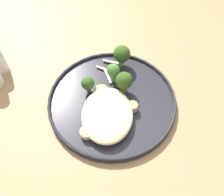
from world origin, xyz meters
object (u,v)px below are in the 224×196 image
object	(u,v)px
broccoli_floret_near_rim	(122,54)
seared_scallop_half_hidden	(106,122)
seared_scallop_front_small	(103,92)
broccoli_floret_left_leaning	(113,71)
seared_scallop_left_edge	(132,106)
broccoli_floret_beside_noodles	(124,81)
broccoli_floret_rear_charred	(88,84)
dinner_plate	(112,101)
seared_scallop_on_noodles	(87,132)

from	to	relation	value
broccoli_floret_near_rim	seared_scallop_half_hidden	bearing A→B (deg)	-10.17
seared_scallop_front_small	seared_scallop_half_hidden	size ratio (longest dim) A/B	1.24
seared_scallop_half_hidden	broccoli_floret_left_leaning	distance (m)	0.12
seared_scallop_left_edge	broccoli_floret_beside_noodles	bearing A→B (deg)	-159.72
broccoli_floret_left_leaning	broccoli_floret_rear_charred	xyz separation A→B (m)	(0.03, -0.06, -0.01)
seared_scallop_front_small	broccoli_floret_near_rim	xyz separation A→B (m)	(-0.09, 0.04, 0.02)
dinner_plate	seared_scallop_on_noodles	bearing A→B (deg)	-29.04
dinner_plate	broccoli_floret_near_rim	size ratio (longest dim) A/B	5.03
seared_scallop_on_noodles	broccoli_floret_beside_noodles	xyz separation A→B (m)	(-0.12, 0.07, 0.02)
broccoli_floret_rear_charred	broccoli_floret_near_rim	xyz separation A→B (m)	(-0.08, 0.08, 0.01)
broccoli_floret_left_leaning	broccoli_floret_rear_charred	bearing A→B (deg)	-60.62
seared_scallop_on_noodles	broccoli_floret_near_rim	size ratio (longest dim) A/B	0.53
broccoli_floret_near_rim	seared_scallop_front_small	bearing A→B (deg)	-23.39
seared_scallop_front_small	broccoli_floret_beside_noodles	size ratio (longest dim) A/B	0.60
seared_scallop_front_small	broccoli_floret_beside_noodles	xyz separation A→B (m)	(-0.01, 0.05, 0.02)
seared_scallop_left_edge	broccoli_floret_left_leaning	world-z (taller)	broccoli_floret_left_leaning
dinner_plate	broccoli_floret_left_leaning	distance (m)	0.07
seared_scallop_on_noodles	broccoli_floret_left_leaning	size ratio (longest dim) A/B	0.58
broccoli_floret_left_leaning	broccoli_floret_near_rim	size ratio (longest dim) A/B	0.92
broccoli_floret_near_rim	broccoli_floret_beside_noodles	bearing A→B (deg)	4.08
dinner_plate	seared_scallop_on_noodles	distance (m)	0.10
dinner_plate	seared_scallop_half_hidden	size ratio (longest dim) A/B	10.60
seared_scallop_front_small	seared_scallop_left_edge	distance (m)	0.08
dinner_plate	broccoli_floret_rear_charred	xyz separation A→B (m)	(-0.03, -0.06, 0.03)
seared_scallop_left_edge	dinner_plate	bearing A→B (deg)	-116.15
seared_scallop_front_small	broccoli_floret_near_rim	size ratio (longest dim) A/B	0.59
dinner_plate	seared_scallop_half_hidden	world-z (taller)	seared_scallop_half_hidden
seared_scallop_left_edge	broccoli_floret_rear_charred	bearing A→B (deg)	-116.01
seared_scallop_half_hidden	broccoli_floret_beside_noodles	size ratio (longest dim) A/B	0.49
dinner_plate	broccoli_floret_near_rim	distance (m)	0.12
broccoli_floret_rear_charred	broccoli_floret_left_leaning	bearing A→B (deg)	119.38
seared_scallop_left_edge	broccoli_floret_left_leaning	distance (m)	0.09
seared_scallop_on_noodles	broccoli_floret_rear_charred	distance (m)	0.11
broccoli_floret_left_leaning	seared_scallop_on_noodles	bearing A→B (deg)	-18.72
dinner_plate	seared_scallop_front_small	size ratio (longest dim) A/B	8.57
seared_scallop_half_hidden	seared_scallop_on_noodles	world-z (taller)	seared_scallop_half_hidden
broccoli_floret_left_leaning	broccoli_floret_near_rim	xyz separation A→B (m)	(-0.05, 0.02, 0.00)
seared_scallop_on_noodles	seared_scallop_left_edge	world-z (taller)	seared_scallop_left_edge
seared_scallop_on_noodles	broccoli_floret_left_leaning	xyz separation A→B (m)	(-0.15, 0.05, 0.02)
seared_scallop_on_noodles	broccoli_floret_beside_noodles	world-z (taller)	broccoli_floret_beside_noodles
seared_scallop_front_small	broccoli_floret_rear_charred	size ratio (longest dim) A/B	0.80
seared_scallop_left_edge	broccoli_floret_near_rim	distance (m)	0.14
seared_scallop_front_small	broccoli_floret_beside_noodles	bearing A→B (deg)	106.61
broccoli_floret_beside_noodles	broccoli_floret_near_rim	xyz separation A→B (m)	(-0.08, -0.01, 0.00)
dinner_plate	seared_scallop_half_hidden	bearing A→B (deg)	-9.64
seared_scallop_on_noodles	broccoli_floret_near_rim	world-z (taller)	broccoli_floret_near_rim
seared_scallop_left_edge	broccoli_floret_near_rim	size ratio (longest dim) A/B	0.42
seared_scallop_half_hidden	broccoli_floret_left_leaning	size ratio (longest dim) A/B	0.52
dinner_plate	seared_scallop_front_small	world-z (taller)	seared_scallop_front_small
seared_scallop_front_small	seared_scallop_half_hidden	distance (m)	0.08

